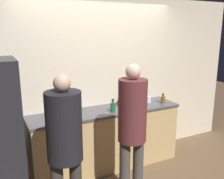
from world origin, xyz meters
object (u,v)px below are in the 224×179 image
bottle_green (113,107)px  person_center (132,125)px  utensil_crock (144,97)px  potted_plant (53,108)px  cup_white (148,99)px  fruit_bowl (128,102)px  person_left (65,141)px  bottle_amber (163,99)px

bottle_green → person_center: bearing=-100.1°
utensil_crock → potted_plant: bearing=-176.5°
cup_white → fruit_bowl: bearing=176.2°
bottle_green → person_left: bearing=-139.7°
person_center → person_left: bearing=-177.0°
person_center → utensil_crock: bearing=50.7°
person_center → cup_white: (0.87, 0.93, -0.04)m
fruit_bowl → bottle_amber: bottle_amber is taller
bottle_amber → cup_white: bottle_amber is taller
bottle_green → utensil_crock: bearing=22.2°
potted_plant → fruit_bowl: bearing=-0.5°
bottle_amber → bottle_green: (-0.93, -0.03, 0.01)m
bottle_amber → bottle_green: size_ratio=0.83×
person_left → fruit_bowl: 1.66m
cup_white → bottle_green: bearing=-166.9°
fruit_bowl → bottle_green: bottle_green is taller
person_left → utensil_crock: (1.68, 1.10, -0.02)m
fruit_bowl → person_left: bearing=-143.0°
cup_white → potted_plant: bearing=178.8°
bottle_amber → bottle_green: bearing=-178.0°
cup_white → potted_plant: potted_plant is taller
fruit_bowl → utensil_crock: utensil_crock is taller
person_center → cup_white: bearing=46.9°
person_left → utensil_crock: 2.01m
bottle_green → cup_white: bottle_green is taller
fruit_bowl → utensil_crock: bearing=16.3°
person_center → potted_plant: bearing=125.5°
utensil_crock → fruit_bowl: bearing=-163.7°
utensil_crock → bottle_green: bearing=-157.8°
person_center → potted_plant: size_ratio=7.59×
potted_plant → bottle_amber: bearing=-5.6°
bottle_green → bottle_amber: bearing=2.0°
utensil_crock → person_left: bearing=-146.7°
bottle_amber → person_left: bearing=-156.0°
utensil_crock → potted_plant: (-1.56, -0.09, 0.06)m
person_left → bottle_green: size_ratio=8.84×
potted_plant → bottle_green: bearing=-13.9°
person_left → fruit_bowl: size_ratio=4.84×
utensil_crock → bottle_green: 0.79m
bottle_amber → cup_white: (-0.19, 0.14, -0.01)m
fruit_bowl → cup_white: (0.36, -0.02, 0.01)m
fruit_bowl → utensil_crock: (0.36, 0.10, 0.02)m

